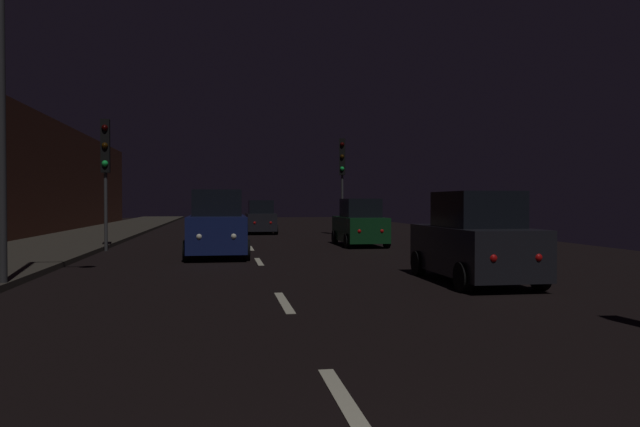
# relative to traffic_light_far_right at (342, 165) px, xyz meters

# --- Properties ---
(ground) EXTENTS (27.37, 84.00, 0.02)m
(ground) POSITION_rel_traffic_light_far_right_xyz_m (-5.18, -4.43, -3.72)
(ground) COLOR black
(sidewalk_left) EXTENTS (4.40, 84.00, 0.15)m
(sidewalk_left) POSITION_rel_traffic_light_far_right_xyz_m (-12.66, -4.43, -3.64)
(sidewalk_left) COLOR #38332B
(sidewalk_left) RESTS_ON ground
(lane_centerline) EXTENTS (0.16, 29.93, 0.01)m
(lane_centerline) POSITION_rel_traffic_light_far_right_xyz_m (-5.18, -13.23, -3.71)
(lane_centerline) COLOR beige
(lane_centerline) RESTS_ON ground
(traffic_light_far_right) EXTENTS (0.38, 0.48, 5.08)m
(traffic_light_far_right) POSITION_rel_traffic_light_far_right_xyz_m (0.00, 0.00, 0.00)
(traffic_light_far_right) COLOR #38383A
(traffic_light_far_right) RESTS_ON ground
(traffic_light_far_left) EXTENTS (0.33, 0.47, 4.71)m
(traffic_light_far_left) POSITION_rel_traffic_light_far_right_xyz_m (-10.36, -8.53, -0.30)
(traffic_light_far_left) COLOR #38383A
(traffic_light_far_left) RESTS_ON ground
(streetlamp_overhead) EXTENTS (1.70, 0.44, 7.45)m
(streetlamp_overhead) POSITION_rel_traffic_light_far_right_xyz_m (-10.11, -18.17, 1.20)
(streetlamp_overhead) COLOR #2D2D30
(streetlamp_overhead) RESTS_ON ground
(car_approaching_headlights) EXTENTS (1.97, 4.26, 2.15)m
(car_approaching_headlights) POSITION_rel_traffic_light_far_right_xyz_m (-6.41, -11.40, -2.73)
(car_approaching_headlights) COLOR #141E51
(car_approaching_headlights) RESTS_ON ground
(car_parked_right_near) EXTENTS (1.82, 3.94, 1.99)m
(car_parked_right_near) POSITION_rel_traffic_light_far_right_xyz_m (-0.80, -18.60, -2.80)
(car_parked_right_near) COLOR black
(car_parked_right_near) RESTS_ON ground
(car_distant_taillights) EXTENTS (1.70, 3.67, 1.85)m
(car_distant_taillights) POSITION_rel_traffic_light_far_right_xyz_m (-4.14, 2.41, -2.87)
(car_distant_taillights) COLOR black
(car_distant_taillights) RESTS_ON ground
(car_parked_right_far) EXTENTS (1.73, 3.75, 1.89)m
(car_parked_right_far) POSITION_rel_traffic_light_far_right_xyz_m (-0.80, -7.51, -2.85)
(car_parked_right_far) COLOR #0F3819
(car_parked_right_far) RESTS_ON ground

